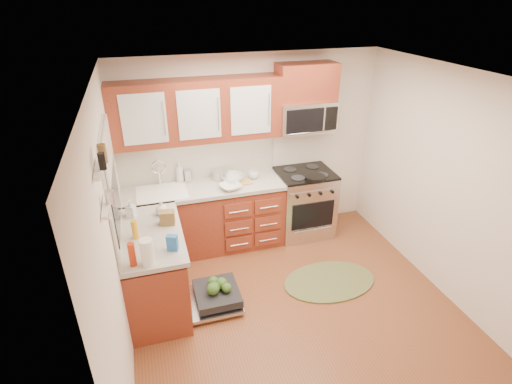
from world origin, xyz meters
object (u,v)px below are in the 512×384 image
object	(u,v)px
bowl_a	(231,187)
rug	(329,281)
paper_towel_roll	(147,252)
bowl_b	(232,178)
microwave	(305,116)
sink	(163,201)
cutting_board	(242,182)
range	(304,203)
dishwasher	(214,297)
upper_cabinets	(197,111)
skillet	(315,178)
cup	(253,175)
stock_pot	(220,175)

from	to	relation	value
bowl_a	rug	bearing A→B (deg)	-45.80
paper_towel_roll	bowl_b	distance (m)	1.90
microwave	rug	size ratio (longest dim) A/B	0.67
sink	cutting_board	xyz separation A→B (m)	(1.03, -0.02, 0.13)
range	dishwasher	distance (m)	1.95
cutting_board	bowl_b	distance (m)	0.15
upper_cabinets	microwave	xyz separation A→B (m)	(1.41, -0.02, -0.18)
skillet	paper_towel_roll	distance (m)	2.50
bowl_a	bowl_b	world-z (taller)	bowl_b
rug	dishwasher	bearing A→B (deg)	178.92
rug	cup	size ratio (longest dim) A/B	8.26
cup	skillet	bearing A→B (deg)	-22.59
upper_cabinets	cutting_board	world-z (taller)	upper_cabinets
upper_cabinets	skillet	xyz separation A→B (m)	(1.43, -0.40, -0.90)
skillet	stock_pot	distance (m)	1.25
skillet	dishwasher	bearing A→B (deg)	-150.72
range	upper_cabinets	bearing A→B (deg)	174.11
stock_pot	cutting_board	xyz separation A→B (m)	(0.25, -0.20, -0.05)
microwave	bowl_b	size ratio (longest dim) A/B	2.54
upper_cabinets	stock_pot	distance (m)	0.93
dishwasher	stock_pot	world-z (taller)	stock_pot
microwave	bowl_b	world-z (taller)	microwave
paper_towel_roll	cup	xyz separation A→B (m)	(1.44, 1.51, -0.08)
upper_cabinets	bowl_b	world-z (taller)	upper_cabinets
skillet	paper_towel_roll	xyz separation A→B (m)	(-2.19, -1.20, 0.08)
dishwasher	sink	bearing A→B (deg)	109.20
microwave	bowl_a	xyz separation A→B (m)	(-1.09, -0.28, -0.74)
paper_towel_roll	range	bearing A→B (deg)	33.80
range	rug	world-z (taller)	range
sink	range	bearing A→B (deg)	0.30
stock_pot	cup	bearing A→B (deg)	-14.11
stock_pot	bowl_b	size ratio (longest dim) A/B	0.68
skillet	upper_cabinets	bearing A→B (deg)	164.60
upper_cabinets	range	distance (m)	1.99
dishwasher	bowl_b	distance (m)	1.56
sink	cup	size ratio (longest dim) A/B	4.49
sink	upper_cabinets	bearing A→B (deg)	16.45
dishwasher	bowl_a	world-z (taller)	bowl_a
microwave	sink	distance (m)	2.13
range	microwave	size ratio (longest dim) A/B	1.25
cutting_board	paper_towel_roll	xyz separation A→B (m)	(-1.26, -1.42, 0.12)
microwave	bowl_b	bearing A→B (deg)	-176.49
bowl_b	cup	world-z (taller)	cup
upper_cabinets	dishwasher	distance (m)	2.19
sink	dishwasher	world-z (taller)	sink
microwave	paper_towel_roll	distance (m)	2.75
upper_cabinets	paper_towel_roll	xyz separation A→B (m)	(-0.76, -1.59, -0.82)
microwave	skillet	world-z (taller)	microwave
rug	cutting_board	world-z (taller)	cutting_board
microwave	cutting_board	bearing A→B (deg)	-170.30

